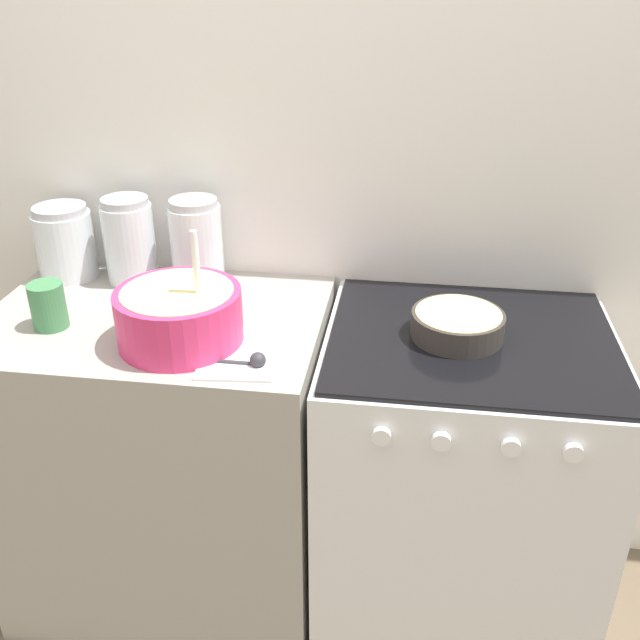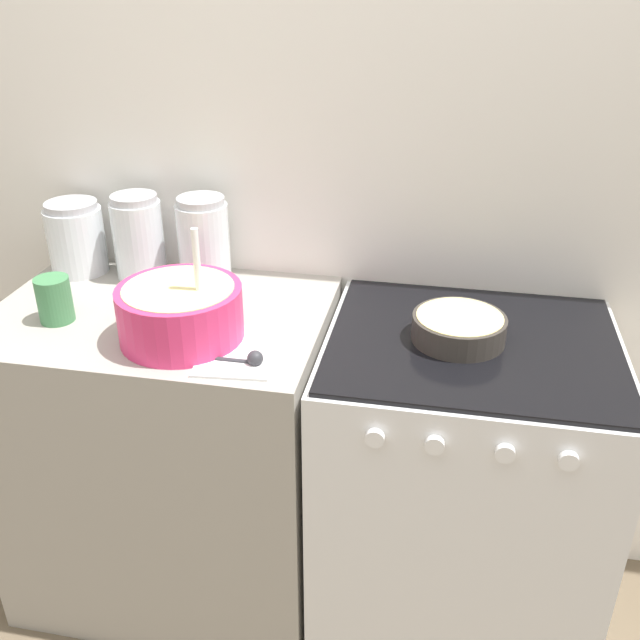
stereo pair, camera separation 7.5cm
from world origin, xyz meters
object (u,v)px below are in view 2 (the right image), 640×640
(stove, at_px, (457,489))
(tin_can, at_px, (54,300))
(storage_jar_left, at_px, (77,242))
(storage_jar_middle, at_px, (139,242))
(mixing_bowl, at_px, (180,310))
(baking_pan, at_px, (459,327))
(storage_jar_right, at_px, (204,246))

(stove, relative_size, tin_can, 7.89)
(storage_jar_left, relative_size, storage_jar_middle, 0.87)
(mixing_bowl, relative_size, storage_jar_middle, 1.24)
(mixing_bowl, bearing_deg, baking_pan, 10.34)
(storage_jar_left, bearing_deg, baking_pan, -10.98)
(stove, height_order, storage_jar_middle, storage_jar_middle)
(storage_jar_middle, bearing_deg, stove, -12.55)
(storage_jar_left, bearing_deg, storage_jar_middle, 0.00)
(storage_jar_middle, xyz_separation_m, tin_can, (-0.09, -0.29, -0.04))
(mixing_bowl, distance_m, storage_jar_right, 0.33)
(stove, xyz_separation_m, baking_pan, (-0.04, -0.00, 0.48))
(storage_jar_right, xyz_separation_m, tin_can, (-0.28, -0.29, -0.05))
(mixing_bowl, bearing_deg, storage_jar_left, 143.02)
(mixing_bowl, distance_m, storage_jar_middle, 0.40)
(storage_jar_middle, height_order, storage_jar_right, storage_jar_right)
(stove, distance_m, baking_pan, 0.48)
(tin_can, bearing_deg, mixing_bowl, -4.65)
(tin_can, bearing_deg, storage_jar_right, 46.24)
(storage_jar_left, xyz_separation_m, storage_jar_right, (0.37, 0.00, 0.02))
(storage_jar_left, xyz_separation_m, tin_can, (0.09, -0.29, -0.03))
(storage_jar_right, bearing_deg, tin_can, -133.76)
(mixing_bowl, height_order, baking_pan, mixing_bowl)
(baking_pan, relative_size, tin_can, 1.93)
(storage_jar_middle, bearing_deg, mixing_bowl, -53.25)
(stove, distance_m, storage_jar_left, 1.24)
(mixing_bowl, bearing_deg, storage_jar_right, 99.38)
(storage_jar_left, distance_m, storage_jar_middle, 0.19)
(baking_pan, relative_size, storage_jar_right, 0.91)
(stove, height_order, baking_pan, baking_pan)
(mixing_bowl, height_order, storage_jar_left, mixing_bowl)
(stove, distance_m, storage_jar_right, 0.93)
(mixing_bowl, relative_size, tin_can, 2.56)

